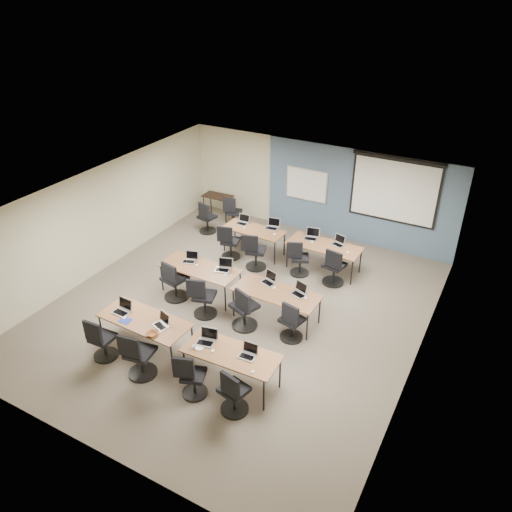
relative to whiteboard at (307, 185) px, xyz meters
The scene contains 58 objects.
floor 4.67m from the whiteboard, 86.12° to the right, with size 8.00×9.00×0.02m, color #6B6354.
ceiling 4.61m from the whiteboard, 86.12° to the right, with size 8.00×9.00×0.02m, color white.
wall_back 0.32m from the whiteboard, 13.87° to the left, with size 8.00×0.04×2.70m, color beige.
wall_front 8.93m from the whiteboard, 88.08° to the right, with size 8.00×0.04×2.70m, color beige.
wall_left 5.77m from the whiteboard, 129.90° to the right, with size 0.04×9.00×2.70m, color beige.
wall_right 6.17m from the whiteboard, 45.83° to the right, with size 0.04×9.00×2.70m, color beige.
blue_accent_panel 1.55m from the whiteboard, ahead, with size 5.50×0.04×2.70m, color #3D5977.
whiteboard is the anchor object (origin of this frame).
projector_screen 2.54m from the whiteboard, ahead, with size 2.40×0.10×1.82m.
training_table_front_left 6.59m from the whiteboard, 95.69° to the right, with size 1.93×0.80×0.73m.
training_table_front_right 6.73m from the whiteboard, 77.89° to the right, with size 1.82×0.76×0.73m.
training_table_mid_left 4.45m from the whiteboard, 100.67° to the right, with size 1.92×0.80×0.73m.
training_table_mid_right 4.61m from the whiteboard, 74.14° to the right, with size 1.91×0.80×0.73m.
training_table_back_left 2.20m from the whiteboard, 108.22° to the right, with size 1.68×0.70×0.73m.
training_table_back_right 2.44m from the whiteboard, 54.18° to the right, with size 1.88×0.78×0.73m.
laptop_0 6.66m from the whiteboard, 100.47° to the right, with size 0.35×0.30×0.27m.
mouse_0 6.79m from the whiteboard, 98.68° to the right, with size 0.06×0.10×0.03m, color white.
task_chair_0 7.36m from the whiteboard, 99.70° to the right, with size 0.50×0.50×0.98m.
laptop_1 6.52m from the whiteboard, 91.95° to the right, with size 0.32×0.27×0.24m.
mouse_1 6.73m from the whiteboard, 90.87° to the right, with size 0.06×0.09×0.03m, color white.
task_chair_1 7.29m from the whiteboard, 91.97° to the right, with size 0.56×0.56×1.04m.
laptop_2 6.57m from the whiteboard, 82.61° to the right, with size 0.34×0.29×0.26m.
mouse_2 6.79m from the whiteboard, 80.78° to the right, with size 0.06×0.10×0.03m, color white.
task_chair_2 7.30m from the whiteboard, 82.62° to the right, with size 0.50×0.48×0.96m.
laptop_3 6.71m from the whiteboard, 75.10° to the right, with size 0.31×0.26×0.23m.
mouse_3 7.12m from the whiteboard, 73.66° to the right, with size 0.06×0.09×0.03m, color white.
task_chair_3 7.45m from the whiteboard, 75.83° to the right, with size 0.51×0.51×0.99m.
laptop_4 4.39m from the whiteboard, 105.66° to the right, with size 0.31×0.27×0.24m.
mouse_4 4.44m from the whiteboard, 102.17° to the right, with size 0.06×0.10×0.04m, color white.
task_chair_4 5.06m from the whiteboard, 104.25° to the right, with size 0.57×0.57×1.05m.
laptop_5 4.17m from the whiteboard, 93.67° to the right, with size 0.34×0.29×0.26m.
mouse_5 4.37m from the whiteboard, 91.34° to the right, with size 0.06×0.09×0.03m, color white.
task_chair_5 5.14m from the whiteboard, 93.00° to the right, with size 0.54×0.53×1.01m.
laptop_6 4.25m from the whiteboard, 77.36° to the right, with size 0.33×0.28×0.25m.
mouse_6 4.46m from the whiteboard, 75.13° to the right, with size 0.06×0.10×0.04m, color white.
task_chair_6 5.13m from the whiteboard, 81.19° to the right, with size 0.60×0.57×1.04m.
laptop_7 4.57m from the whiteboard, 67.85° to the right, with size 0.33×0.28×0.25m.
mouse_7 4.73m from the whiteboard, 66.11° to the right, with size 0.06×0.09×0.03m, color white.
task_chair_7 5.29m from the whiteboard, 69.27° to the right, with size 0.50×0.50×0.98m.
laptop_8 2.20m from the whiteboard, 121.28° to the right, with size 0.32×0.27×0.24m.
mouse_8 2.30m from the whiteboard, 114.62° to the right, with size 0.06×0.10×0.03m, color white.
task_chair_8 2.94m from the whiteboard, 113.63° to the right, with size 0.51×0.51×0.99m.
laptop_9 1.79m from the whiteboard, 98.51° to the right, with size 0.34×0.29×0.26m.
mouse_9 2.10m from the whiteboard, 90.40° to the right, with size 0.06×0.10×0.04m, color white.
task_chair_9 2.87m from the whiteboard, 95.27° to the right, with size 0.56×0.54×1.02m.
laptop_10 2.04m from the whiteboard, 61.56° to the right, with size 0.35×0.30×0.27m.
mouse_10 2.26m from the whiteboard, 61.66° to the right, with size 0.06×0.09×0.03m, color white.
task_chair_10 2.76m from the whiteboard, 69.77° to the right, with size 0.53×0.49×0.97m.
laptop_11 2.44m from the whiteboard, 45.24° to the right, with size 0.31×0.27×0.24m.
mouse_11 2.90m from the whiteboard, 44.31° to the right, with size 0.06×0.10×0.04m, color white.
task_chair_11 3.19m from the whiteboard, 52.58° to the right, with size 0.54×0.54×1.02m.
blue_mousepad 6.83m from the whiteboard, 98.05° to the right, with size 0.24×0.20×0.01m, color #203098.
snack_bowl 6.87m from the whiteboard, 91.64° to the right, with size 0.21×0.21×0.05m, color olive.
snack_plate 6.79m from the whiteboard, 83.16° to the right, with size 0.18×0.18×0.01m, color white.
coffee_cup 6.86m from the whiteboard, 83.67° to the right, with size 0.06×0.06×0.06m, color silver.
utility_table 2.89m from the whiteboard, 169.06° to the right, with size 0.92×0.51×0.75m.
spare_chair_a 2.41m from the whiteboard, 157.79° to the right, with size 0.49×0.48×0.96m.
spare_chair_b 3.10m from the whiteboard, 147.94° to the right, with size 0.51×0.51×0.99m.
Camera 1 is at (4.87, -8.05, 6.82)m, focal length 35.00 mm.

